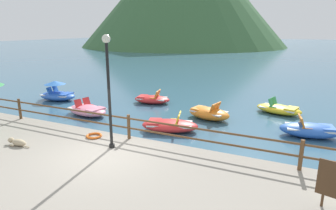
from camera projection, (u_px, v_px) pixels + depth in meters
ground_plane at (262, 59)px, 44.71m from camera, size 200.00×200.00×0.00m
promenade_dock at (54, 192)px, 7.69m from camera, size 28.00×8.00×0.40m
dock_railing at (129, 124)px, 10.77m from camera, size 23.92×0.12×0.95m
lamp_post at (108, 82)px, 9.50m from camera, size 0.28×0.28×3.89m
dog_resting at (17, 142)px, 10.25m from camera, size 1.08×0.40×0.26m
life_ring at (94, 136)px, 11.08m from camera, size 0.61×0.61×0.09m
pedal_boat_0 at (152, 99)px, 17.69m from camera, size 2.41×1.61×0.83m
pedal_boat_1 at (209, 113)px, 14.53m from camera, size 2.43×1.65×0.91m
pedal_boat_2 at (57, 94)px, 18.43m from camera, size 2.57×1.72×1.25m
pedal_boat_3 at (87, 110)px, 15.23m from camera, size 2.68×1.78×0.86m
pedal_boat_4 at (279, 109)px, 15.51m from camera, size 2.66×1.86×0.82m
pedal_boat_5 at (310, 130)px, 12.13m from camera, size 2.58×1.60×0.90m
pedal_boat_6 at (170, 125)px, 12.84m from camera, size 2.80×1.97×0.85m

